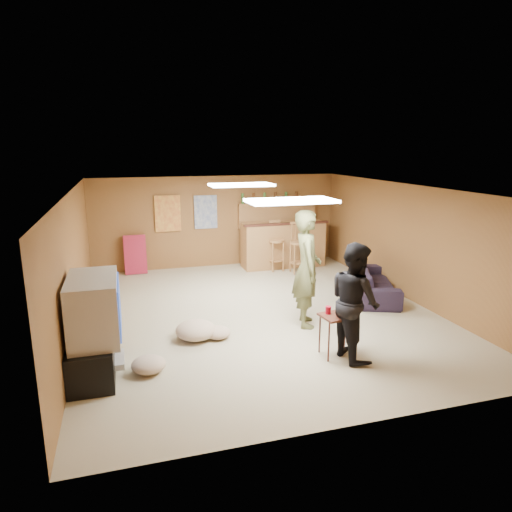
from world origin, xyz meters
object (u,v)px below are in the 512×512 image
object	(u,v)px
bar_counter	(283,244)
person_olive	(307,269)
sofa	(373,282)
person_black	(355,301)
tv_body	(94,308)
tray_table	(337,335)

from	to	relation	value
bar_counter	person_olive	size ratio (longest dim) A/B	1.04
person_olive	sofa	world-z (taller)	person_olive
bar_counter	person_black	world-z (taller)	person_black
tv_body	person_black	size ratio (longest dim) A/B	0.67
person_olive	bar_counter	bearing A→B (deg)	0.19
tv_body	tray_table	xyz separation A→B (m)	(3.22, -0.41, -0.60)
person_olive	person_black	bearing A→B (deg)	-158.38
bar_counter	tray_table	size ratio (longest dim) A/B	3.28
person_olive	person_black	size ratio (longest dim) A/B	1.17
person_black	sofa	distance (m)	2.91
sofa	tray_table	distance (m)	2.91
person_olive	tray_table	bearing A→B (deg)	-167.02
sofa	tray_table	xyz separation A→B (m)	(-1.88, -2.22, 0.02)
person_olive	person_black	xyz separation A→B (m)	(0.17, -1.29, -0.14)
bar_counter	sofa	xyz separation A→B (m)	(0.95, -2.65, -0.27)
bar_counter	sofa	world-z (taller)	bar_counter
bar_counter	tray_table	distance (m)	4.96
bar_counter	person_olive	distance (m)	3.79
bar_counter	sofa	bearing A→B (deg)	-70.23
person_black	tray_table	distance (m)	0.56
person_olive	sofa	xyz separation A→B (m)	(1.86, 1.02, -0.68)
person_olive	tray_table	size ratio (longest dim) A/B	3.15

